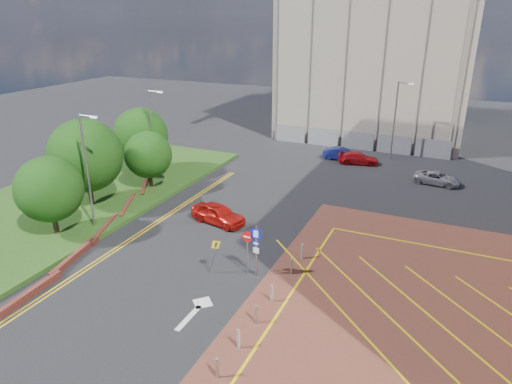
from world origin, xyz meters
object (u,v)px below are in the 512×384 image
Objects in this scene: tree_b at (85,156)px; warning_sign at (214,253)px; lamp_left_far at (152,131)px; car_silver_back at (437,178)px; car_blue_back at (341,154)px; car_red_left at (218,214)px; sign_cluster at (253,246)px; tree_a at (49,189)px; tree_d at (141,135)px; car_red_back at (358,158)px; tree_c at (148,155)px; lamp_left_near at (87,167)px; lamp_back at (396,118)px.

warning_sign is (13.72, -4.84, -2.81)m from tree_b.
lamp_left_far is 25.70m from car_silver_back.
car_blue_back is (14.85, 20.44, -3.61)m from tree_b.
lamp_left_far reaches higher than car_red_left.
warning_sign is (-2.08, -0.82, -0.52)m from sign_cluster.
tree_d reaches higher than tree_a.
tree_b is 3.00× the size of warning_sign.
tree_b is at bearing 126.09° from car_red_back.
tree_c is at bearing 138.93° from car_blue_back.
warning_sign is (11.72, -9.84, -1.76)m from tree_c.
lamp_left_near and lamp_left_far have the same top height.
car_red_left is at bearing 8.15° from tree_b.
tree_d is 19.68m from warning_sign.
lamp_back is 5.71m from car_red_back.
warning_sign reaches higher than car_red_left.
lamp_left_far is 17.62m from warning_sign.
sign_cluster is (13.80, -9.02, -1.24)m from tree_c.
car_blue_back is 0.94× the size of car_red_back.
car_silver_back is at bearing 18.83° from tree_d.
car_silver_back is at bearing 67.16° from sign_cluster.
tree_c is 0.61× the size of lamp_left_near.
lamp_left_near is 2.12× the size of car_blue_back.
car_blue_back is (-4.72, -2.56, -3.74)m from lamp_back.
car_red_back is at bearing -110.84° from car_blue_back.
tree_a is 1.34× the size of car_red_back.
car_silver_back is (8.72, 20.72, -1.39)m from sign_cluster.
tree_d is at bearing 135.00° from tree_c.
tree_a is 1.10× the size of tree_c.
tree_b reaches higher than tree_d.
tree_d reaches higher than warning_sign.
tree_d is at bearing 72.46° from car_red_left.
car_red_back is at bearing -130.98° from lamp_back.
tree_c is 0.61× the size of lamp_left_far.
tree_a is 1.43× the size of car_blue_back.
car_blue_back reaches higher than car_red_back.
lamp_back is at bearing -10.98° from car_red_left.
warning_sign reaches higher than car_red_back.
lamp_left_near is (1.08, -8.00, 1.47)m from tree_c.
sign_cluster is (15.80, -4.02, -2.28)m from tree_b.
lamp_left_far is 3.56× the size of warning_sign.
lamp_left_far reaches higher than car_silver_back.
car_red_left is at bearing 147.47° from car_red_back.
tree_b is at bearing 110.07° from car_red_left.
tree_d is 1.51× the size of car_silver_back.
car_silver_back is at bearing -30.77° from car_red_left.
tree_b is 5.49m from tree_c.
car_red_back is 1.00× the size of car_silver_back.
lamp_back is at bearing 57.15° from tree_a.
tree_c reaches higher than sign_cluster.
tree_c is 20.25m from car_blue_back.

